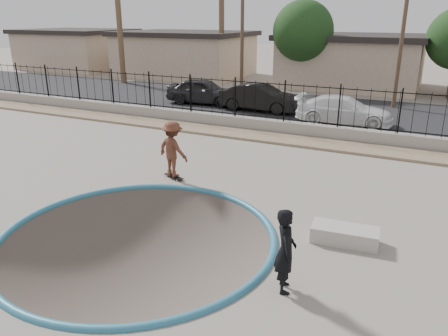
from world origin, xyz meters
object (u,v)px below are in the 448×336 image
skateboard (174,176)px  car_c (344,110)px  videographer (286,251)px  concrete_ledge (345,235)px  car_b (260,98)px  car_a (203,91)px  skater (173,152)px

skateboard → car_c: bearing=91.9°
videographer → concrete_ledge: size_ratio=1.11×
videographer → car_b: (-6.85, 16.01, -0.09)m
car_a → car_c: 9.11m
skater → videographer: 7.06m
videographer → car_a: bearing=9.5°
car_a → car_b: bearing=-102.6°
car_c → concrete_ledge: bearing=-172.4°
videographer → car_a: 19.71m
skateboard → concrete_ledge: bearing=3.4°
skateboard → videographer: bearing=-18.4°
car_a → car_c: (8.97, -1.60, -0.08)m
concrete_ledge → car_b: 15.48m
videographer → concrete_ledge: videographer is taller
skater → car_c: bearing=-95.5°
car_c → videographer: bearing=-177.1°
videographer → car_c: size_ratio=0.37×
car_c → skater: bearing=156.7°
skater → concrete_ledge: skater is taller
skateboard → videographer: videographer is taller
skateboard → videographer: 7.10m
car_a → car_b: 4.00m
skater → car_b: 11.62m
car_b → videographer: bearing=-155.5°
concrete_ledge → car_c: bearing=101.7°
skater → car_b: (-1.39, 11.53, -0.15)m
car_b → car_c: bearing=-101.5°
skater → car_c: 11.01m
car_b → skateboard: bearing=-171.8°
concrete_ledge → car_b: car_b is taller
car_a → car_c: car_a is taller
skater → skateboard: (-0.00, 0.00, -0.89)m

